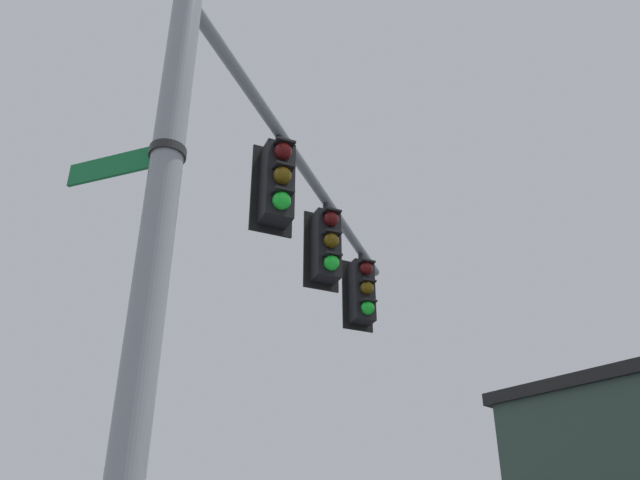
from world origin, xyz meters
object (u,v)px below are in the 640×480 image
Objects in this scene: traffic_light_mid_outer at (362,291)px; street_name_sign at (143,159)px; traffic_light_mid_inner at (326,245)px; traffic_light_nearest_pole at (277,182)px; bird_flying at (268,207)px.

traffic_light_mid_outer is 5.84m from street_name_sign.
traffic_light_mid_outer reaches higher than street_name_sign.
traffic_light_nearest_pole is at bearing 45.92° from traffic_light_mid_inner.
traffic_light_nearest_pole is 1.00× the size of traffic_light_mid_inner.
street_name_sign is at bearing 42.17° from traffic_light_mid_inner.
traffic_light_mid_inner is (-1.22, -1.26, 0.00)m from traffic_light_nearest_pole.
traffic_light_mid_inner is 4.55m from bird_flying.
traffic_light_nearest_pole is 1.75m from traffic_light_mid_inner.
traffic_light_mid_inner is at bearing 45.92° from traffic_light_mid_outer.
traffic_light_nearest_pole and traffic_light_mid_inner have the same top height.
street_name_sign is 8.07m from bird_flying.
street_name_sign is at bearing 62.57° from bird_flying.
traffic_light_mid_inner is 1.00× the size of traffic_light_mid_outer.
traffic_light_mid_outer is at bearing 110.51° from bird_flying.
street_name_sign is 3.35× the size of bird_flying.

